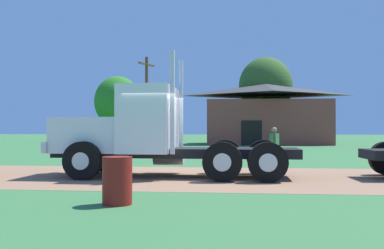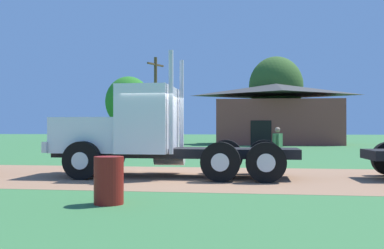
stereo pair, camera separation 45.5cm
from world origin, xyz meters
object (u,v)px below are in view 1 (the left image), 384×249
at_px(shed_building, 266,115).
at_px(utility_pole_near, 147,99).
at_px(visitor_far_side, 274,145).
at_px(steel_barrel, 117,181).
at_px(truck_foreground_white, 145,135).

bearing_deg(shed_building, utility_pole_near, -143.28).
bearing_deg(visitor_far_side, utility_pole_near, 116.24).
relative_size(steel_barrel, utility_pole_near, 0.13).
xyz_separation_m(truck_foreground_white, utility_pole_near, (-4.55, 22.12, 2.64)).
height_order(visitor_far_side, steel_barrel, visitor_far_side).
distance_m(truck_foreground_white, steel_barrel, 5.21).
bearing_deg(steel_barrel, truck_foreground_white, 96.14).
height_order(steel_barrel, shed_building, shed_building).
xyz_separation_m(truck_foreground_white, shed_building, (5.59, 29.68, 1.51)).
relative_size(visitor_far_side, shed_building, 0.13).
height_order(shed_building, utility_pole_near, utility_pole_near).
xyz_separation_m(visitor_far_side, steel_barrel, (-3.77, -9.23, -0.36)).
bearing_deg(utility_pole_near, steel_barrel, -79.39).
height_order(visitor_far_side, shed_building, shed_building).
bearing_deg(utility_pole_near, shed_building, 36.72).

